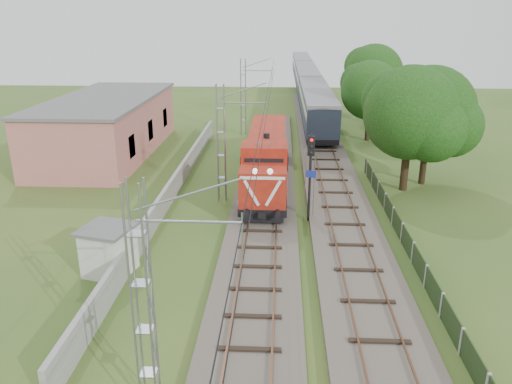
# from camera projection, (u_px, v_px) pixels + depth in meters

# --- Properties ---
(ground) EXTENTS (140.00, 140.00, 0.00)m
(ground) POSITION_uv_depth(u_px,v_px,m) (256.00, 288.00, 23.65)
(ground) COLOR #325620
(ground) RESTS_ON ground
(track_main) EXTENTS (4.20, 70.00, 0.45)m
(track_main) POSITION_uv_depth(u_px,v_px,m) (262.00, 226.00, 30.17)
(track_main) COLOR #6B6054
(track_main) RESTS_ON ground
(track_side) EXTENTS (4.20, 80.00, 0.45)m
(track_side) POSITION_uv_depth(u_px,v_px,m) (327.00, 166.00, 42.16)
(track_side) COLOR #6B6054
(track_side) RESTS_ON ground
(catenary) EXTENTS (3.31, 70.00, 8.00)m
(catenary) POSITION_uv_depth(u_px,v_px,m) (222.00, 143.00, 33.72)
(catenary) COLOR gray
(catenary) RESTS_ON ground
(boundary_wall) EXTENTS (0.25, 40.00, 1.50)m
(boundary_wall) POSITION_uv_depth(u_px,v_px,m) (173.00, 188.00, 35.00)
(boundary_wall) COLOR #9E9E99
(boundary_wall) RESTS_ON ground
(station_building) EXTENTS (8.40, 20.40, 5.22)m
(station_building) POSITION_uv_depth(u_px,v_px,m) (108.00, 125.00, 46.07)
(station_building) COLOR #B36660
(station_building) RESTS_ON ground
(fence) EXTENTS (0.12, 32.00, 1.20)m
(fence) POSITION_uv_depth(u_px,v_px,m) (413.00, 253.00, 25.88)
(fence) COLOR black
(fence) RESTS_ON ground
(locomotive) EXTENTS (2.95, 16.85, 4.28)m
(locomotive) POSITION_uv_depth(u_px,v_px,m) (267.00, 157.00, 37.21)
(locomotive) COLOR black
(locomotive) RESTS_ON ground
(coach_rake) EXTENTS (3.20, 71.39, 3.70)m
(coach_rake) POSITION_uv_depth(u_px,v_px,m) (307.00, 78.00, 79.76)
(coach_rake) COLOR black
(coach_rake) RESTS_ON ground
(signal_post) EXTENTS (0.60, 0.48, 5.54)m
(signal_post) POSITION_uv_depth(u_px,v_px,m) (311.00, 163.00, 30.13)
(signal_post) COLOR black
(signal_post) RESTS_ON ground
(relay_hut) EXTENTS (2.90, 2.90, 2.46)m
(relay_hut) POSITION_uv_depth(u_px,v_px,m) (109.00, 250.00, 24.72)
(relay_hut) COLOR silver
(relay_hut) RESTS_ON ground
(tree_a) EXTENTS (7.00, 6.67, 9.07)m
(tree_a) POSITION_uv_depth(u_px,v_px,m) (412.00, 114.00, 35.11)
(tree_a) COLOR #312014
(tree_a) RESTS_ON ground
(tree_b) EXTENTS (6.87, 6.55, 8.91)m
(tree_b) POSITION_uv_depth(u_px,v_px,m) (431.00, 112.00, 36.49)
(tree_b) COLOR #312014
(tree_b) RESTS_ON ground
(tree_c) EXTENTS (6.24, 5.94, 8.09)m
(tree_c) POSITION_uv_depth(u_px,v_px,m) (371.00, 91.00, 49.85)
(tree_c) COLOR #312014
(tree_c) RESTS_ON ground
(tree_d) EXTENTS (7.06, 6.73, 9.16)m
(tree_d) POSITION_uv_depth(u_px,v_px,m) (374.00, 74.00, 58.34)
(tree_d) COLOR #312014
(tree_d) RESTS_ON ground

